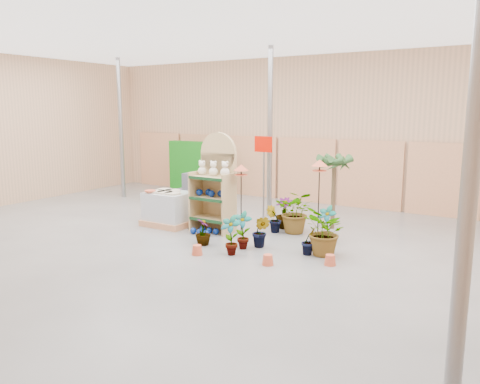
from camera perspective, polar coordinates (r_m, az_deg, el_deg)
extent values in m
cube|color=slate|center=(9.98, -6.05, -7.08)|extent=(15.00, 12.00, 0.10)
cube|color=white|center=(9.68, -6.58, 19.93)|extent=(15.00, 12.00, 0.10)
cube|color=tan|center=(14.80, 8.36, 7.51)|extent=(15.00, 0.10, 4.50)
cylinder|color=gray|center=(4.09, 26.16, 0.15)|extent=(0.14, 0.14, 4.50)
cylinder|color=gray|center=(15.84, -14.33, 7.47)|extent=(0.14, 0.14, 4.50)
cylinder|color=gray|center=(12.50, 3.67, 7.15)|extent=(0.14, 0.14, 4.50)
cube|color=tan|center=(18.03, -9.74, 3.93)|extent=(1.90, 0.06, 2.00)
cube|color=tan|center=(16.78, -4.59, 3.59)|extent=(1.90, 0.06, 2.00)
cube|color=tan|center=(15.68, 1.33, 3.17)|extent=(1.90, 0.06, 2.00)
cube|color=tan|center=(14.78, 8.04, 2.65)|extent=(1.90, 0.06, 2.00)
cube|color=tan|center=(14.11, 15.49, 2.04)|extent=(1.90, 0.06, 2.00)
cube|color=tan|center=(13.70, 23.54, 1.33)|extent=(1.90, 0.06, 2.00)
cube|color=tan|center=(11.25, -2.61, 0.06)|extent=(0.98, 0.10, 1.86)
cylinder|color=tan|center=(11.13, -2.64, 4.78)|extent=(0.98, 0.10, 0.98)
cube|color=tan|center=(11.14, -3.41, -3.20)|extent=(0.95, 0.56, 0.04)
cube|color=#0F3819|center=(10.93, -4.23, -3.48)|extent=(0.94, 0.05, 0.07)
cube|color=tan|center=(11.04, -3.43, -0.71)|extent=(0.95, 0.56, 0.04)
cube|color=#0F3819|center=(10.82, -4.26, -0.94)|extent=(0.94, 0.05, 0.07)
cube|color=tan|center=(10.96, -3.46, 1.81)|extent=(0.95, 0.56, 0.04)
cube|color=#0F3819|center=(10.74, -4.30, 1.63)|extent=(0.94, 0.05, 0.07)
cube|color=tan|center=(11.33, -5.37, -1.02)|extent=(0.05, 0.55, 1.42)
cube|color=tan|center=(10.80, -1.38, -1.53)|extent=(0.05, 0.55, 1.42)
sphere|color=white|center=(11.19, -4.65, 2.58)|extent=(0.20, 0.20, 0.20)
sphere|color=white|center=(11.17, -4.66, 3.41)|extent=(0.15, 0.15, 0.15)
sphere|color=white|center=(10.99, -3.27, 2.49)|extent=(0.21, 0.21, 0.21)
sphere|color=white|center=(10.97, -3.28, 3.37)|extent=(0.15, 0.15, 0.15)
sphere|color=white|center=(10.81, -1.84, 2.40)|extent=(0.22, 0.22, 0.22)
sphere|color=white|center=(10.79, -1.85, 3.32)|extent=(0.15, 0.15, 0.15)
sphere|color=navy|center=(11.21, -4.97, -0.04)|extent=(0.16, 0.16, 0.16)
sphere|color=navy|center=(11.21, -3.85, -0.03)|extent=(0.16, 0.16, 0.16)
sphere|color=navy|center=(11.00, -3.50, -0.21)|extent=(0.16, 0.16, 0.16)
sphere|color=navy|center=(11.01, -2.37, -0.19)|extent=(0.16, 0.16, 0.16)
sphere|color=navy|center=(10.81, -1.99, -0.39)|extent=(0.16, 0.16, 0.16)
sphere|color=navy|center=(11.02, -5.73, -4.74)|extent=(0.15, 0.15, 0.15)
sphere|color=navy|center=(11.15, -4.58, -4.55)|extent=(0.15, 0.15, 0.15)
sphere|color=navy|center=(10.91, -4.92, -4.88)|extent=(0.15, 0.15, 0.15)
sphere|color=navy|center=(11.04, -3.78, -4.68)|extent=(0.15, 0.15, 0.15)
sphere|color=navy|center=(10.80, -4.10, -5.02)|extent=(0.15, 0.15, 0.15)
sphere|color=navy|center=(10.93, -2.95, -4.82)|extent=(0.15, 0.15, 0.15)
cube|color=tan|center=(11.95, -8.59, -3.64)|extent=(1.19, 0.99, 0.15)
cube|color=silver|center=(11.85, -8.64, -1.68)|extent=(1.09, 0.89, 0.69)
cylinder|color=beige|center=(11.84, -10.06, 0.06)|extent=(0.39, 0.39, 0.04)
cylinder|color=beige|center=(11.68, -9.15, -0.05)|extent=(0.39, 0.39, 0.04)
cylinder|color=beige|center=(11.52, -8.22, -0.16)|extent=(0.39, 0.39, 0.04)
cylinder|color=beige|center=(12.05, -9.12, 0.27)|extent=(0.39, 0.39, 0.04)
cylinder|color=beige|center=(11.90, -8.23, 0.16)|extent=(0.39, 0.39, 0.04)
cube|color=#37383E|center=(14.14, -5.66, -0.71)|extent=(0.50, 0.50, 0.50)
cube|color=#37383E|center=(14.06, -5.69, 1.30)|extent=(0.50, 0.50, 0.50)
cube|color=#37383E|center=(14.33, -6.61, -0.59)|extent=(0.50, 0.50, 0.50)
cube|color=#126A12|center=(16.10, -5.52, 2.95)|extent=(2.00, 0.30, 1.80)
cylinder|color=gray|center=(12.13, 2.92, 1.61)|extent=(0.05, 0.05, 2.20)
cube|color=#BE0D00|center=(11.99, 2.86, 5.84)|extent=(0.50, 0.03, 0.40)
cylinder|color=black|center=(10.78, 0.14, -1.60)|extent=(0.02, 0.02, 1.40)
cylinder|color=#D05335|center=(10.66, 0.14, 2.10)|extent=(0.30, 0.30, 0.02)
cone|color=#D05335|center=(10.64, 0.14, 3.01)|extent=(0.34, 0.34, 0.14)
cylinder|color=black|center=(10.21, 9.54, -1.86)|extent=(0.02, 0.02, 1.59)
cylinder|color=#D05335|center=(10.08, 9.67, 2.57)|extent=(0.30, 0.30, 0.02)
cone|color=#D05335|center=(10.06, 9.70, 3.53)|extent=(0.34, 0.34, 0.14)
cylinder|color=black|center=(15.09, -2.73, 1.87)|extent=(0.02, 0.02, 1.47)
cylinder|color=#D05335|center=(15.01, -2.76, 4.64)|extent=(0.30, 0.30, 0.02)
cone|color=#D05335|center=(14.99, -2.76, 5.28)|extent=(0.34, 0.34, 0.14)
cylinder|color=brown|center=(11.54, 11.29, -0.62)|extent=(0.10, 0.10, 1.56)
imported|color=#274C23|center=(9.75, 0.28, -4.68)|extent=(0.45, 0.33, 0.80)
imported|color=#274C23|center=(9.88, 2.57, -4.83)|extent=(0.42, 0.36, 0.69)
imported|color=#274C23|center=(10.37, 10.54, -3.89)|extent=(0.48, 0.37, 0.82)
imported|color=#274C23|center=(11.07, 4.13, -3.32)|extent=(0.46, 0.44, 0.64)
imported|color=#274C23|center=(11.06, 6.89, -2.39)|extent=(1.07, 0.98, 1.02)
imported|color=#274C23|center=(10.08, -4.52, -4.86)|extent=(0.46, 0.46, 0.58)
imported|color=#274C23|center=(9.36, -1.15, -5.31)|extent=(0.42, 0.29, 0.80)
imported|color=#274C23|center=(9.50, 8.40, -5.89)|extent=(0.35, 0.39, 0.57)
imported|color=#274C23|center=(9.42, 10.39, -4.78)|extent=(1.17, 1.18, 0.99)
imported|color=#274C23|center=(11.50, 5.43, -2.57)|extent=(0.51, 0.51, 0.75)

